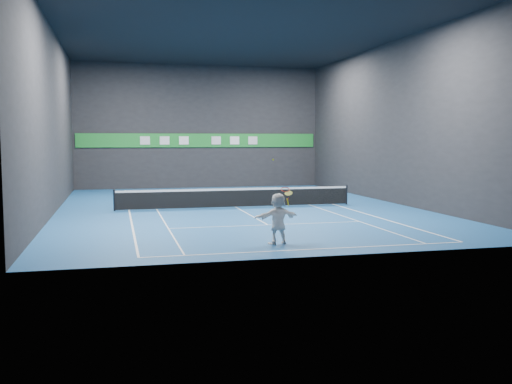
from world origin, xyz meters
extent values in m
plane|color=#184D89|center=(0.00, 0.00, 0.00)|extent=(26.00, 26.00, 0.00)
plane|color=black|center=(0.00, 0.00, 9.00)|extent=(26.00, 26.00, 0.00)
cube|color=black|center=(0.00, 13.00, 4.50)|extent=(18.00, 0.10, 9.00)
cube|color=black|center=(0.00, -13.00, 4.50)|extent=(18.00, 0.10, 9.00)
cube|color=black|center=(-9.00, 0.00, 4.50)|extent=(0.10, 26.00, 9.00)
cube|color=black|center=(9.00, 0.00, 4.50)|extent=(0.10, 26.00, 9.00)
cube|color=white|center=(0.00, -11.89, 0.00)|extent=(10.98, 0.08, 0.01)
cube|color=white|center=(0.00, 11.89, 0.00)|extent=(10.98, 0.08, 0.01)
cube|color=white|center=(-5.49, 0.00, 0.00)|extent=(0.08, 23.78, 0.01)
cube|color=white|center=(5.49, 0.00, 0.00)|extent=(0.08, 23.78, 0.01)
cube|color=white|center=(-4.11, 0.00, 0.00)|extent=(0.06, 23.78, 0.01)
cube|color=white|center=(4.11, 0.00, 0.00)|extent=(0.06, 23.78, 0.01)
cube|color=white|center=(0.00, -6.40, 0.00)|extent=(8.23, 0.06, 0.01)
cube|color=white|center=(0.00, 6.40, 0.00)|extent=(8.23, 0.06, 0.01)
cube|color=white|center=(0.00, 0.00, 0.00)|extent=(0.06, 12.80, 0.01)
imported|color=white|center=(-0.80, -10.70, 0.87)|extent=(1.69, 0.86, 1.74)
sphere|color=#C2D824|center=(-0.93, -10.53, 2.85)|extent=(0.06, 0.06, 0.06)
cylinder|color=black|center=(-6.20, 0.00, 0.54)|extent=(0.10, 0.10, 1.07)
cylinder|color=black|center=(6.20, 0.00, 0.54)|extent=(0.10, 0.10, 1.07)
cube|color=black|center=(0.00, 0.00, 0.47)|extent=(12.40, 0.03, 0.86)
cube|color=white|center=(0.00, 0.00, 0.95)|extent=(12.40, 0.04, 0.10)
cube|color=#1D862D|center=(0.00, 12.94, 3.50)|extent=(17.64, 0.06, 1.00)
cube|color=silver|center=(-4.00, 12.88, 3.50)|extent=(0.70, 0.04, 0.60)
cube|color=white|center=(-2.60, 12.88, 3.50)|extent=(0.70, 0.04, 0.60)
cube|color=white|center=(-1.20, 12.88, 3.50)|extent=(0.70, 0.04, 0.60)
cube|color=silver|center=(1.20, 12.88, 3.50)|extent=(0.70, 0.04, 0.60)
cube|color=white|center=(2.60, 12.88, 3.50)|extent=(0.70, 0.04, 0.60)
cube|color=silver|center=(4.00, 12.88, 3.50)|extent=(0.70, 0.04, 0.60)
torus|color=red|center=(-0.53, -10.65, 1.85)|extent=(0.38, 0.34, 0.20)
cylinder|color=#BCC846|center=(-0.42, -10.65, 1.72)|extent=(0.33, 0.29, 0.20)
cylinder|color=#B21913|center=(-0.44, -10.65, 1.50)|extent=(0.04, 0.15, 0.16)
cylinder|color=yellow|center=(-0.45, -10.67, 1.41)|extent=(0.12, 0.11, 0.26)
camera|label=1|loc=(-6.10, -29.06, 3.51)|focal=40.00mm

